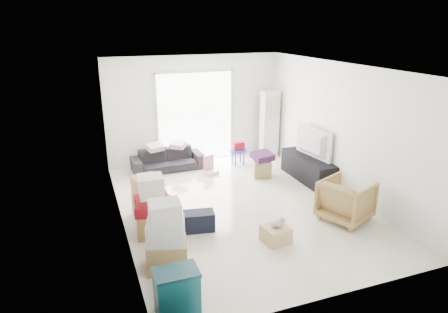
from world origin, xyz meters
The scene contains 21 objects.
room_shell centered at (0.00, 0.00, 1.35)m, with size 4.98×6.48×3.18m.
sliding_door centered at (0.00, 2.98, 1.24)m, with size 2.10×0.04×2.33m.
ac_tower centered at (1.95, 2.65, 0.88)m, with size 0.45×0.30×1.75m, color silver.
tv_console centered at (2.00, 0.72, 0.27)m, with size 0.49×1.65×0.55m, color black.
television centered at (2.00, 0.72, 0.63)m, with size 1.17×0.68×0.15m, color black.
sofa centered at (-0.87, 2.50, 0.34)m, with size 1.74×0.51×0.68m, color #242428.
pillow_left centered at (-1.16, 2.53, 0.74)m, with size 0.39×0.31×0.12m, color #F1B0BF.
pillow_right centered at (-0.59, 2.54, 0.74)m, with size 0.35×0.28×0.12m, color #F1B0BF.
armchair centered at (1.60, -1.21, 0.42)m, with size 0.82×0.76×0.84m, color #A57B49.
storage_bins centered at (-1.90, -2.61, 0.31)m, with size 0.54×0.38×0.62m.
box_stack_a centered at (-1.80, -1.59, 0.48)m, with size 0.67×0.60×1.07m.
box_stack_b centered at (-1.80, -0.52, 0.46)m, with size 0.64×0.61×1.06m.
box_stack_c centered at (-1.77, 0.21, 0.38)m, with size 0.53×0.53×0.77m.
loose_box centered at (-1.51, 0.01, 0.18)m, with size 0.44×0.44×0.36m, color #AF844F.
duffel_bag centered at (-1.03, -0.66, 0.17)m, with size 0.53×0.32×0.34m, color black.
ottoman centered at (1.10, 1.27, 0.20)m, with size 0.40×0.40×0.40m, color olive.
blanket centered at (1.10, 1.27, 0.47)m, with size 0.44×0.44×0.14m, color #431D49.
kids_table centered at (0.90, 2.26, 0.42)m, with size 0.46×0.46×0.60m.
toy_walker centered at (0.01, 1.88, 0.12)m, with size 0.41×0.40×0.43m.
wood_crate centered at (0.04, -1.48, 0.13)m, with size 0.40×0.40×0.27m, color #D6BA7B.
plush_bunny centered at (0.08, -1.48, 0.33)m, with size 0.29×0.16×0.14m.
Camera 1 is at (-2.78, -6.65, 3.46)m, focal length 32.00 mm.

